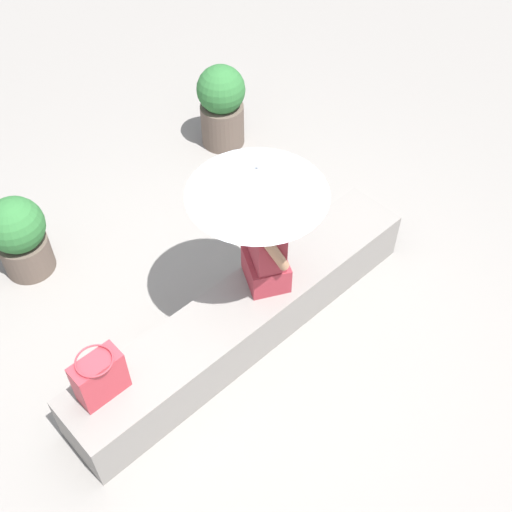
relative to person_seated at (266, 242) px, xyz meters
name	(u,v)px	position (x,y,z in m)	size (l,w,h in m)	color
ground_plane	(247,333)	(-0.23, -0.04, -0.80)	(14.00, 14.00, 0.00)	gray
stone_bench	(246,316)	(-0.23, -0.04, -0.59)	(2.91, 0.49, 0.41)	gray
person_seated	(266,242)	(0.00, 0.00, 0.00)	(0.40, 0.51, 0.90)	#992D38
parasol	(257,181)	(-0.08, 0.01, 0.60)	(0.91, 0.91, 1.12)	#B7B7BC
handbag_black	(100,377)	(-1.38, 0.03, -0.21)	(0.31, 0.23, 0.36)	#B2333D
planter_near	(222,105)	(1.18, 1.84, -0.37)	(0.46, 0.46, 0.83)	brown
planter_far	(19,235)	(-1.07, 1.66, -0.43)	(0.45, 0.45, 0.72)	brown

